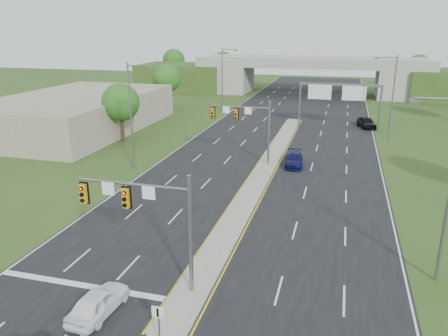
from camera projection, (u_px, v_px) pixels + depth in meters
The scene contains 22 objects.
ground at pixel (192, 293), 24.62m from camera, with size 240.00×240.00×0.00m, color #274619.
road at pixel (281, 143), 56.75m from camera, with size 24.00×160.00×0.02m, color black.
median at pixel (265, 169), 45.70m from camera, with size 2.00×54.00×0.16m, color gray.
lane_markings at pixel (268, 155), 51.31m from camera, with size 23.72×160.00×0.01m.
signal_mast_near at pixel (150, 212), 23.67m from camera, with size 6.62×0.60×7.00m.
signal_mast_far at pixel (248, 121), 46.62m from camera, with size 6.62×0.60×7.00m.
keep_right_sign at pixel (158, 319), 20.00m from camera, with size 0.60×0.13×2.20m.
sign_gantry at pixel (339, 94), 62.57m from camera, with size 11.58×0.44×6.67m.
overpass at pixel (311, 78), 96.98m from camera, with size 80.00×14.00×8.10m.
lightpole_l_mid at pixel (132, 112), 44.45m from camera, with size 2.85×0.25×11.00m.
lightpole_l_far at pixel (223, 76), 76.58m from camera, with size 2.85×0.25×11.00m.
lightpole_r_near at pixel (448, 183), 24.00m from camera, with size 2.85×0.25×11.00m.
lightpole_r_far at pixel (391, 94), 56.13m from camera, with size 2.85×0.25×11.00m.
tree_l_near at pixel (121, 102), 55.60m from camera, with size 4.80×4.80×7.60m.
tree_l_mid at pixel (167, 78), 79.45m from camera, with size 5.20×5.20×8.12m.
tree_back_a at pixel (174, 60), 118.67m from camera, with size 6.00×6.00×8.85m.
tree_back_b at pixel (223, 62), 115.26m from camera, with size 5.60×5.60×8.32m.
tree_back_c at pixel (419, 66), 103.20m from camera, with size 5.60×5.60×8.32m.
commercial_building at pixel (76, 112), 63.52m from camera, with size 18.00×30.00×5.00m, color gray.
car_white at pixel (98, 302), 22.60m from camera, with size 1.63×4.06×1.38m, color white.
car_far_b at pixel (294, 160), 47.08m from camera, with size 1.86×4.58×1.33m, color #0A0D41.
car_far_c at pixel (367, 122), 65.00m from camera, with size 1.87×4.64×1.58m, color black.
Camera 1 is at (7.36, -20.04, 14.25)m, focal length 35.00 mm.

